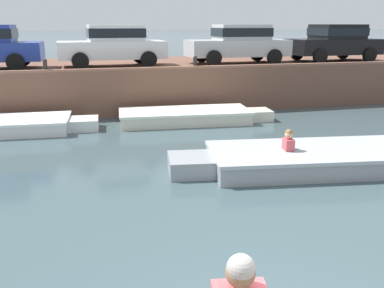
% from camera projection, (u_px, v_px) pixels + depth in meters
% --- Properties ---
extents(ground_plane, '(400.00, 400.00, 0.00)m').
position_uv_depth(ground_plane, '(169.00, 172.00, 9.68)').
color(ground_plane, '#3D5156').
extents(far_quay_wall, '(60.00, 6.00, 1.66)m').
position_uv_depth(far_quay_wall, '(126.00, 83.00, 17.99)').
color(far_quay_wall, brown).
rests_on(far_quay_wall, ground).
extents(far_wall_coping, '(60.00, 0.24, 0.08)m').
position_uv_depth(far_wall_coping, '(133.00, 69.00, 15.07)').
color(far_wall_coping, brown).
rests_on(far_wall_coping, far_quay_wall).
extents(boat_moored_central_cream, '(5.28, 2.08, 0.44)m').
position_uv_depth(boat_moored_central_cream, '(191.00, 116.00, 14.47)').
color(boat_moored_central_cream, silver).
rests_on(boat_moored_central_cream, ground).
extents(motorboat_passing, '(6.16, 2.67, 0.95)m').
position_uv_depth(motorboat_passing, '(308.00, 159.00, 9.87)').
color(motorboat_passing, '#93999E').
rests_on(motorboat_passing, ground).
extents(car_left_inner_white, '(4.04, 2.11, 1.54)m').
position_uv_depth(car_left_inner_white, '(113.00, 44.00, 16.12)').
color(car_left_inner_white, white).
rests_on(car_left_inner_white, far_quay_wall).
extents(car_centre_silver, '(4.11, 1.94, 1.54)m').
position_uv_depth(car_centre_silver, '(239.00, 42.00, 17.31)').
color(car_centre_silver, '#B7BABC').
rests_on(car_centre_silver, far_quay_wall).
extents(car_right_inner_black, '(3.92, 2.14, 1.54)m').
position_uv_depth(car_right_inner_black, '(335.00, 41.00, 18.35)').
color(car_right_inner_black, black).
rests_on(car_right_inner_black, far_quay_wall).
extents(mooring_bollard_mid, '(0.15, 0.15, 0.45)m').
position_uv_depth(mooring_bollard_mid, '(45.00, 65.00, 14.44)').
color(mooring_bollard_mid, '#2D2B28').
rests_on(mooring_bollard_mid, far_quay_wall).
extents(mooring_bollard_east, '(0.15, 0.15, 0.45)m').
position_uv_depth(mooring_bollard_east, '(195.00, 61.00, 15.68)').
color(mooring_bollard_east, '#2D2B28').
rests_on(mooring_bollard_east, far_quay_wall).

